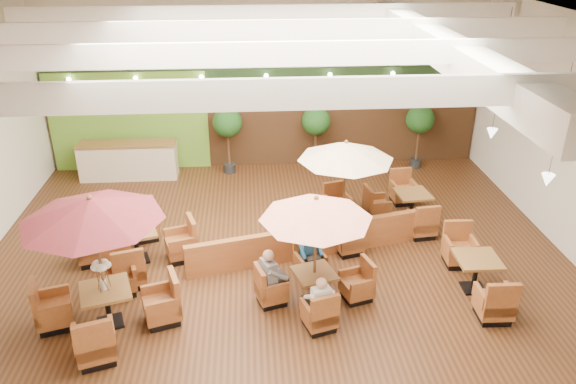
{
  "coord_description": "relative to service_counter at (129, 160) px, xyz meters",
  "views": [
    {
      "loc": [
        -0.58,
        -11.59,
        7.26
      ],
      "look_at": [
        0.3,
        0.5,
        1.5
      ],
      "focal_mm": 35.0,
      "sensor_mm": 36.0,
      "label": 1
    }
  ],
  "objects": [
    {
      "name": "room",
      "position": [
        4.65,
        -3.88,
        3.05
      ],
      "size": [
        14.04,
        14.0,
        5.52
      ],
      "color": "#381E0F",
      "rests_on": "ground"
    },
    {
      "name": "service_counter",
      "position": [
        0.0,
        0.0,
        0.0
      ],
      "size": [
        3.0,
        0.75,
        1.18
      ],
      "color": "beige",
      "rests_on": "ground"
    },
    {
      "name": "booth_divider",
      "position": [
        5.12,
        -5.15,
        -0.18
      ],
      "size": [
        5.73,
        1.57,
        0.81
      ],
      "primitive_type": "cube",
      "rotation": [
        0.0,
        0.0,
        0.24
      ],
      "color": "brown",
      "rests_on": "ground"
    },
    {
      "name": "table_0",
      "position": [
        0.9,
        -7.36,
        1.34
      ],
      "size": [
        2.98,
        2.98,
        2.88
      ],
      "rotation": [
        0.0,
        0.0,
        0.31
      ],
      "color": "brown",
      "rests_on": "ground"
    },
    {
      "name": "table_1",
      "position": [
        5.09,
        -6.89,
        1.13
      ],
      "size": [
        2.56,
        2.56,
        2.49
      ],
      "rotation": [
        0.0,
        0.0,
        0.3
      ],
      "color": "brown",
      "rests_on": "ground"
    },
    {
      "name": "table_2",
      "position": [
        6.09,
        -4.07,
        1.28
      ],
      "size": [
        2.51,
        2.64,
        2.59
      ],
      "rotation": [
        0.0,
        0.0,
        0.25
      ],
      "color": "brown",
      "rests_on": "ground"
    },
    {
      "name": "table_3",
      "position": [
        1.07,
        -4.99,
        -0.14
      ],
      "size": [
        2.95,
        2.95,
        1.61
      ],
      "rotation": [
        0.0,
        0.0,
        0.3
      ],
      "color": "brown",
      "rests_on": "ground"
    },
    {
      "name": "table_4",
      "position": [
        8.65,
        -6.74,
        -0.19
      ],
      "size": [
        0.94,
        2.72,
        1.02
      ],
      "rotation": [
        0.0,
        0.0,
        -0.03
      ],
      "color": "brown",
      "rests_on": "ground"
    },
    {
      "name": "table_5",
      "position": [
        7.88,
        -3.37,
        -0.22
      ],
      "size": [
        1.8,
        2.64,
        0.97
      ],
      "rotation": [
        0.0,
        0.0,
        0.11
      ],
      "color": "brown",
      "rests_on": "ground"
    },
    {
      "name": "topiary_0",
      "position": [
        3.15,
        0.2,
        1.03
      ],
      "size": [
        0.93,
        0.93,
        2.16
      ],
      "color": "black",
      "rests_on": "ground"
    },
    {
      "name": "topiary_1",
      "position": [
        5.94,
        0.2,
        1.0
      ],
      "size": [
        0.92,
        0.92,
        2.13
      ],
      "color": "black",
      "rests_on": "ground"
    },
    {
      "name": "topiary_2",
      "position": [
        9.3,
        0.2,
        0.99
      ],
      "size": [
        0.91,
        0.91,
        2.11
      ],
      "color": "black",
      "rests_on": "ground"
    },
    {
      "name": "diner_0",
      "position": [
        5.09,
        -7.8,
        0.16
      ],
      "size": [
        0.41,
        0.36,
        0.75
      ],
      "rotation": [
        0.0,
        0.0,
        0.27
      ],
      "color": "silver",
      "rests_on": "ground"
    },
    {
      "name": "diner_1",
      "position": [
        5.09,
        -5.98,
        0.14
      ],
      "size": [
        0.39,
        0.35,
        0.72
      ],
      "rotation": [
        0.0,
        0.0,
        3.42
      ],
      "color": "#2568A4",
      "rests_on": "ground"
    },
    {
      "name": "diner_2",
      "position": [
        4.18,
        -6.89,
        0.19
      ],
      "size": [
        0.44,
        0.47,
        0.84
      ],
      "rotation": [
        0.0,
        0.0,
        5.1
      ],
      "color": "slate",
      "rests_on": "ground"
    },
    {
      "name": "diner_3",
      "position": [
        6.15,
        -5.01,
        0.19
      ],
      "size": [
        0.43,
        0.36,
        0.84
      ],
      "rotation": [
        0.0,
        0.0,
        0.1
      ],
      "color": "#2568A4",
      "rests_on": "ground"
    },
    {
      "name": "diner_4",
      "position": [
        6.15,
        -5.01,
        0.18
      ],
      "size": [
        0.45,
        0.41,
        0.81
      ],
      "rotation": [
        0.0,
        0.0,
        0.35
      ],
      "color": "silver",
      "rests_on": "ground"
    }
  ]
}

